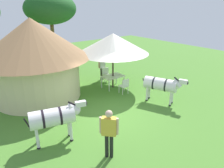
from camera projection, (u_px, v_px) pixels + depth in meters
ground_plane at (111, 111)px, 10.23m from camera, size 36.00×36.00×0.00m
thatched_hut at (34, 55)px, 11.04m from camera, size 5.83×5.83×4.24m
shade_umbrella at (113, 43)px, 12.17m from camera, size 4.18×4.18×3.29m
patio_dining_table at (113, 77)px, 12.91m from camera, size 1.33×0.89×0.74m
patio_chair_near_lawn at (124, 85)px, 12.04m from camera, size 0.47×0.45×0.90m
patio_chair_near_hut at (106, 74)px, 13.99m from camera, size 0.54×0.52×0.90m
guest_beside_umbrella at (102, 65)px, 14.14m from camera, size 0.59×0.25×1.65m
standing_watcher at (109, 130)px, 6.86m from camera, size 0.49×0.50×1.78m
zebra_nearest_camera at (162, 85)px, 10.85m from camera, size 1.24×2.17×1.51m
zebra_by_umbrella at (54, 118)px, 7.66m from camera, size 2.21×1.05×1.57m
acacia_tree_right_background at (50, 9)px, 14.76m from camera, size 3.61×3.61×5.61m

